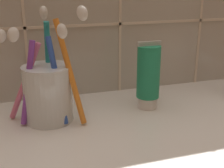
{
  "coord_description": "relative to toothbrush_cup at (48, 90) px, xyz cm",
  "views": [
    {
      "loc": [
        -18.33,
        -41.9,
        24.24
      ],
      "look_at": [
        -4.21,
        2.47,
        8.46
      ],
      "focal_mm": 50.0,
      "sensor_mm": 36.0,
      "label": 1
    }
  ],
  "objects": [
    {
      "name": "sink_counter",
      "position": [
        13.91,
        -6.14,
        -6.29
      ],
      "size": [
        72.22,
        33.64,
        2.0
      ],
      "primitive_type": "cube",
      "color": "silver",
      "rests_on": "ground"
    },
    {
      "name": "toothbrush_cup",
      "position": [
        0.0,
        0.0,
        0.0
      ],
      "size": [
        14.09,
        10.24,
        18.89
      ],
      "color": "silver",
      "rests_on": "sink_counter"
    },
    {
      "name": "toothpaste_tube",
      "position": [
        17.6,
        0.04,
        0.66
      ],
      "size": [
        4.28,
        4.07,
        12.14
      ],
      "color": "white",
      "rests_on": "sink_counter"
    }
  ]
}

